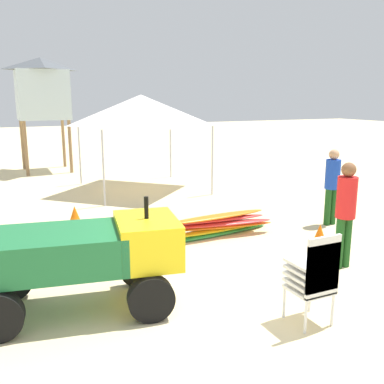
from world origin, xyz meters
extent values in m
plane|color=beige|center=(0.00, 0.00, 0.00)|extent=(80.00, 80.00, 0.00)
cube|color=#1E6B38|center=(-2.13, 0.93, 0.85)|extent=(1.97, 1.40, 0.50)
cube|color=yellow|center=(-0.95, 0.71, 0.90)|extent=(0.98, 1.22, 0.60)
cylinder|color=black|center=(-0.95, 0.71, 1.35)|extent=(0.07, 0.07, 0.30)
cylinder|color=black|center=(-0.90, 1.26, 0.30)|extent=(0.62, 0.28, 0.60)
cylinder|color=black|center=(-1.10, 0.18, 0.30)|extent=(0.62, 0.28, 0.60)
cylinder|color=black|center=(-2.68, 1.58, 0.30)|extent=(0.62, 0.28, 0.60)
cube|color=silver|center=(0.69, -0.68, 0.44)|extent=(0.48, 0.48, 0.04)
cube|color=silver|center=(0.69, -0.90, 0.64)|extent=(0.48, 0.04, 0.40)
cube|color=silver|center=(0.69, -0.68, 0.53)|extent=(0.48, 0.48, 0.04)
cube|color=silver|center=(0.69, -0.90, 0.73)|extent=(0.48, 0.04, 0.40)
cube|color=silver|center=(0.69, -0.68, 0.62)|extent=(0.48, 0.48, 0.04)
cube|color=silver|center=(0.69, -0.90, 0.82)|extent=(0.48, 0.04, 0.40)
cube|color=silver|center=(0.69, -0.68, 0.71)|extent=(0.48, 0.48, 0.04)
cube|color=silver|center=(0.69, -0.90, 0.91)|extent=(0.48, 0.04, 0.40)
cube|color=silver|center=(0.69, -0.68, 0.80)|extent=(0.48, 0.48, 0.04)
cube|color=silver|center=(0.69, -0.90, 1.00)|extent=(0.48, 0.04, 0.40)
cylinder|color=silver|center=(0.90, -0.47, 0.21)|extent=(0.04, 0.04, 0.42)
cylinder|color=silver|center=(0.48, -0.47, 0.21)|extent=(0.04, 0.04, 0.42)
cylinder|color=silver|center=(0.90, -0.89, 0.21)|extent=(0.04, 0.04, 0.42)
cylinder|color=silver|center=(0.48, -0.89, 0.21)|extent=(0.04, 0.04, 0.42)
ellipsoid|color=green|center=(1.36, 2.91, 0.04)|extent=(2.50, 0.55, 0.08)
ellipsoid|color=yellow|center=(1.31, 2.90, 0.12)|extent=(2.43, 0.42, 0.08)
ellipsoid|color=orange|center=(1.25, 2.86, 0.20)|extent=(2.50, 0.69, 0.08)
ellipsoid|color=red|center=(1.25, 2.80, 0.28)|extent=(2.40, 0.69, 0.08)
ellipsoid|color=red|center=(1.31, 2.82, 0.36)|extent=(2.05, 0.43, 0.08)
ellipsoid|color=orange|center=(1.27, 2.77, 0.44)|extent=(2.22, 0.41, 0.08)
cylinder|color=#194C19|center=(3.90, 2.52, 0.41)|extent=(0.14, 0.14, 0.82)
cylinder|color=#194C19|center=(4.06, 2.52, 0.41)|extent=(0.14, 0.14, 0.82)
cylinder|color=#193FB2|center=(3.98, 2.52, 1.14)|extent=(0.32, 0.32, 0.65)
sphere|color=tan|center=(3.98, 2.52, 1.58)|extent=(0.22, 0.22, 0.22)
cylinder|color=#194C19|center=(2.32, 0.51, 0.43)|extent=(0.14, 0.14, 0.86)
cylinder|color=#194C19|center=(2.48, 0.51, 0.43)|extent=(0.14, 0.14, 0.86)
cylinder|color=red|center=(2.40, 0.51, 1.20)|extent=(0.32, 0.32, 0.68)
sphere|color=brown|center=(2.40, 0.51, 1.66)|extent=(0.23, 0.23, 0.23)
cylinder|color=#B2B2B7|center=(-0.17, 6.32, 1.00)|extent=(0.05, 0.05, 1.99)
cylinder|color=#B2B2B7|center=(3.00, 6.32, 1.00)|extent=(0.05, 0.05, 1.99)
cylinder|color=#B2B2B7|center=(-0.17, 9.50, 1.00)|extent=(0.05, 0.05, 1.99)
cylinder|color=#B2B2B7|center=(3.00, 9.50, 1.00)|extent=(0.05, 0.05, 1.99)
pyramid|color=silver|center=(1.41, 7.91, 2.43)|extent=(3.17, 3.17, 0.87)
cylinder|color=olive|center=(-1.61, 11.94, 0.99)|extent=(0.12, 0.12, 1.97)
cylinder|color=olive|center=(-0.05, 11.94, 0.99)|extent=(0.12, 0.12, 1.97)
cylinder|color=olive|center=(-1.61, 13.50, 0.99)|extent=(0.12, 0.12, 1.97)
cylinder|color=olive|center=(-0.05, 13.50, 0.99)|extent=(0.12, 0.12, 1.97)
cube|color=silver|center=(-0.83, 12.72, 2.87)|extent=(1.80, 1.80, 1.80)
pyramid|color=#4C5156|center=(-0.83, 12.72, 4.00)|extent=(1.98, 1.98, 0.45)
cone|color=orange|center=(2.70, 1.40, 0.24)|extent=(0.33, 0.33, 0.47)
cone|color=orange|center=(-1.25, 4.59, 0.26)|extent=(0.36, 0.36, 0.51)
camera|label=1|loc=(-2.76, -4.59, 2.79)|focal=40.33mm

